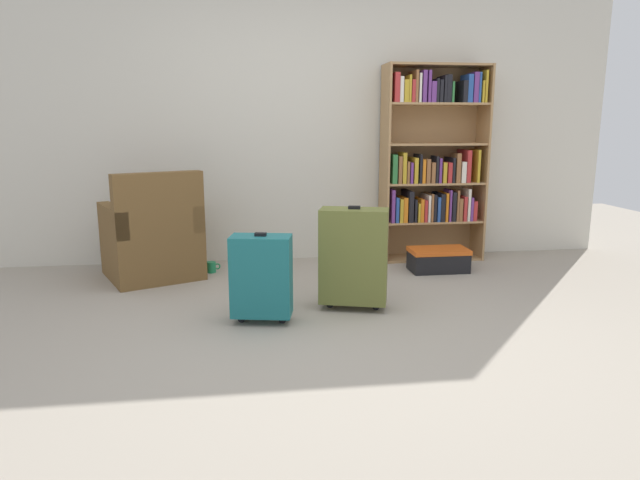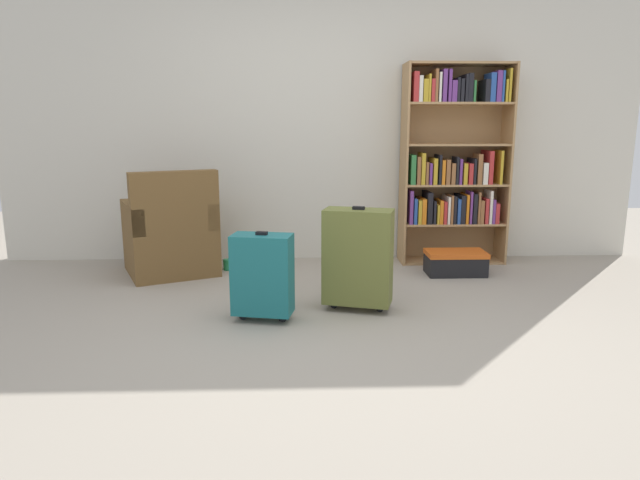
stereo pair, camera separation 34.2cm
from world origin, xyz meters
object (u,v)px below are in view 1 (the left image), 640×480
(suitcase_teal, at_px, (261,276))
(mug, at_px, (212,267))
(armchair, at_px, (153,240))
(bookshelf, at_px, (432,160))
(suitcase_olive, at_px, (354,256))
(storage_box, at_px, (438,259))

(suitcase_teal, bearing_deg, mug, 106.80)
(armchair, xyz_separation_m, suitcase_teal, (0.86, -1.21, -0.01))
(bookshelf, bearing_deg, suitcase_teal, -136.63)
(suitcase_olive, bearing_deg, suitcase_teal, -163.21)
(armchair, relative_size, suitcase_olive, 1.28)
(bookshelf, bearing_deg, storage_box, -97.99)
(armchair, bearing_deg, storage_box, -3.01)
(storage_box, relative_size, suitcase_olive, 0.69)
(bookshelf, relative_size, storage_box, 3.56)
(storage_box, bearing_deg, suitcase_olive, -136.43)
(bookshelf, distance_m, armchair, 2.60)
(armchair, relative_size, storage_box, 1.84)
(mug, distance_m, suitcase_teal, 1.39)
(suitcase_olive, bearing_deg, bookshelf, 53.60)
(bookshelf, xyz_separation_m, storage_box, (-0.07, -0.47, -0.83))
(suitcase_olive, xyz_separation_m, suitcase_teal, (-0.64, -0.19, -0.07))
(bookshelf, height_order, armchair, bookshelf)
(mug, height_order, suitcase_teal, suitcase_teal)
(armchair, bearing_deg, mug, 11.08)
(bookshelf, distance_m, mug, 2.23)
(mug, distance_m, suitcase_olive, 1.55)
(bookshelf, xyz_separation_m, armchair, (-2.50, -0.34, -0.62))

